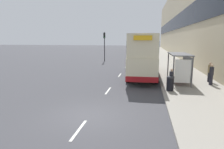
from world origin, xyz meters
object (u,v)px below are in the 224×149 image
(pedestrian_2, at_px, (171,79))
(traffic_light_far_kerb, at_px, (104,42))
(car_0, at_px, (146,47))
(pedestrian_3, at_px, (210,72))
(car_2, at_px, (145,54))
(litter_bin, at_px, (170,83))
(pedestrian_at_shelter, at_px, (188,65))
(bus_shelter, at_px, (182,63))
(car_1, at_px, (147,51))
(double_decker_bus_near, at_px, (143,54))
(pedestrian_1, at_px, (211,74))

(pedestrian_2, xyz_separation_m, traffic_light_far_kerb, (-9.04, 19.12, 2.40))
(car_0, bearing_deg, pedestrian_3, -84.25)
(car_2, xyz_separation_m, litter_bin, (2.01, -25.24, -0.17))
(pedestrian_at_shelter, height_order, pedestrian_3, pedestrian_3)
(bus_shelter, xyz_separation_m, car_2, (-3.24, 22.31, -1.03))
(pedestrian_at_shelter, xyz_separation_m, traffic_light_far_kerb, (-11.69, 11.16, 2.34))
(bus_shelter, relative_size, car_1, 0.96)
(car_0, distance_m, pedestrian_3, 57.12)
(car_2, relative_size, pedestrian_at_shelter, 2.46)
(bus_shelter, distance_m, pedestrian_at_shelter, 5.50)
(pedestrian_2, xyz_separation_m, pedestrian_3, (3.65, 3.52, 0.08))
(car_2, xyz_separation_m, traffic_light_far_kerb, (-6.94, -5.93, 2.51))
(double_decker_bus_near, relative_size, car_0, 2.37)
(car_2, height_order, traffic_light_far_kerb, traffic_light_far_kerb)
(car_2, distance_m, traffic_light_far_kerb, 9.46)
(car_1, xyz_separation_m, pedestrian_2, (1.84, -35.18, 0.11))
(pedestrian_2, distance_m, litter_bin, 0.35)
(car_2, bearing_deg, traffic_light_far_kerb, -139.49)
(car_0, bearing_deg, bus_shelter, -86.81)
(bus_shelter, height_order, car_2, bus_shelter)
(double_decker_bus_near, relative_size, litter_bin, 10.28)
(pedestrian_at_shelter, bearing_deg, double_decker_bus_near, -157.69)
(car_1, distance_m, car_2, 10.13)
(car_0, relative_size, pedestrian_2, 2.86)
(car_1, relative_size, litter_bin, 4.18)
(pedestrian_1, xyz_separation_m, traffic_light_far_kerb, (-12.47, 16.82, 2.34))
(bus_shelter, distance_m, car_2, 22.57)
(pedestrian_at_shelter, height_order, traffic_light_far_kerb, traffic_light_far_kerb)
(bus_shelter, relative_size, pedestrian_1, 2.47)
(bus_shelter, height_order, car_1, bus_shelter)
(traffic_light_far_kerb, bearing_deg, pedestrian_2, -64.70)
(car_2, distance_m, pedestrian_3, 22.28)
(car_2, height_order, pedestrian_1, pedestrian_1)
(car_1, bearing_deg, car_0, 90.55)
(pedestrian_2, bearing_deg, litter_bin, -114.96)
(bus_shelter, relative_size, car_0, 0.92)
(double_decker_bus_near, xyz_separation_m, litter_bin, (2.08, -6.17, -1.62))
(car_0, bearing_deg, double_decker_bus_near, -90.09)
(car_0, relative_size, car_1, 1.04)
(pedestrian_2, bearing_deg, car_2, 94.80)
(car_0, relative_size, litter_bin, 4.33)
(pedestrian_1, bearing_deg, car_2, 103.67)
(car_2, relative_size, pedestrian_2, 2.62)
(double_decker_bus_near, xyz_separation_m, car_1, (0.33, 29.20, -1.45))
(litter_bin, bearing_deg, car_2, 94.56)
(traffic_light_far_kerb, bearing_deg, car_0, 80.42)
(bus_shelter, bearing_deg, double_decker_bus_near, 135.47)
(bus_shelter, distance_m, double_decker_bus_near, 4.64)
(bus_shelter, relative_size, pedestrian_3, 2.42)
(double_decker_bus_near, bearing_deg, car_0, 89.91)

